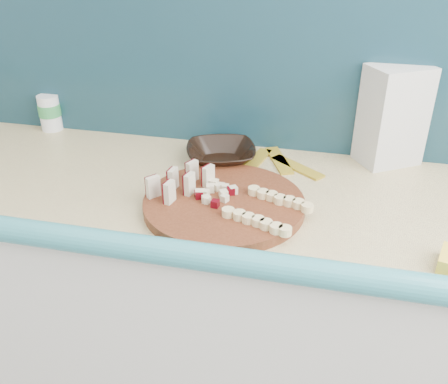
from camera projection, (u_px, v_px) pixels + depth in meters
name	position (u px, v px, depth m)	size (l,w,h in m)	color
kitchen_counter	(172.00, 310.00, 1.55)	(2.20, 0.63, 0.91)	white
backsplash	(191.00, 59.00, 1.45)	(2.20, 0.02, 0.50)	teal
cutting_board	(224.00, 204.00, 1.20)	(0.39, 0.39, 0.02)	#451E0E
apple_wedges	(181.00, 181.00, 1.22)	(0.14, 0.15, 0.05)	beige
apple_chunks	(215.00, 193.00, 1.20)	(0.07, 0.07, 0.02)	beige
banana_slices	(268.00, 210.00, 1.13)	(0.20, 0.18, 0.02)	beige
brown_bowl	(221.00, 154.00, 1.41)	(0.20, 0.20, 0.05)	black
flour_bag	(393.00, 116.00, 1.36)	(0.16, 0.11, 0.27)	silver
canister	(50.00, 112.00, 1.61)	(0.07, 0.07, 0.11)	white
banana_peel	(277.00, 163.00, 1.41)	(0.24, 0.20, 0.01)	gold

